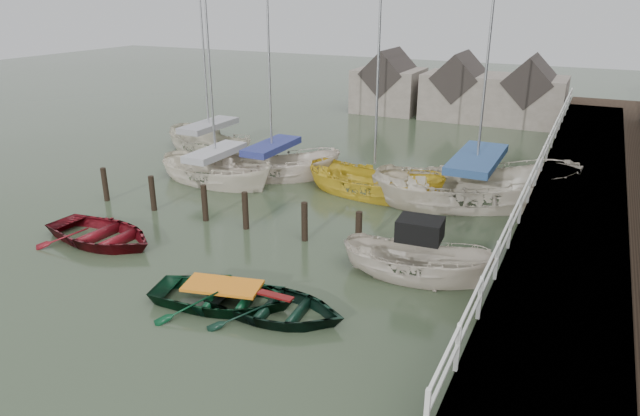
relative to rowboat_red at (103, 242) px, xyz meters
The scene contains 13 objects.
ground 4.99m from the rowboat_red, ahead, with size 120.00×120.00×0.00m, color #2A3622.
pier 17.71m from the rowboat_red, 35.19° to the left, with size 3.04×32.00×2.70m.
mooring_pilings 5.05m from the rowboat_red, 39.54° to the left, with size 13.72×0.22×1.80m.
far_sheds 26.90m from the rowboat_red, 77.48° to the left, with size 14.00×4.08×4.39m.
rowboat_red is the anchor object (origin of this frame).
rowboat_green 6.40m from the rowboat_red, 14.76° to the right, with size 2.87×4.02×0.83m, color black.
rowboat_dkgreen 7.91m from the rowboat_red, 10.87° to the right, with size 2.75×3.84×0.80m, color black.
motorboat 10.68m from the rowboat_red, 11.98° to the left, with size 4.65×2.03×2.71m.
sailboat_a 7.19m from the rowboat_red, 92.78° to the left, with size 6.22×2.82×11.77m.
sailboat_b 9.13m from the rowboat_red, 80.74° to the left, with size 6.70×4.74×12.57m.
sailboat_c 10.97m from the rowboat_red, 52.98° to the left, with size 6.62×3.25×10.89m.
sailboat_d 14.26m from the rowboat_red, 41.77° to the left, with size 8.85×6.21×12.79m.
sailboat_e 11.58m from the rowboat_red, 107.75° to the left, with size 7.14×4.91×10.34m.
Camera 1 is at (9.61, -13.00, 8.04)m, focal length 32.00 mm.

